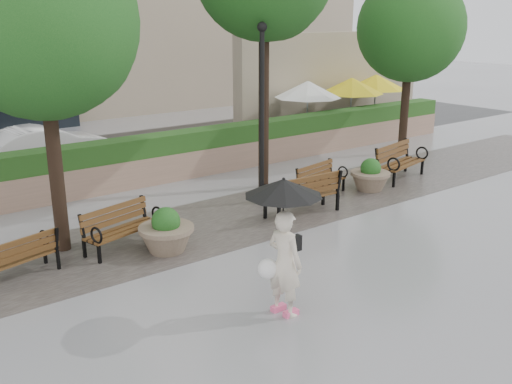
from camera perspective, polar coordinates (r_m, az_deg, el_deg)
ground at (r=11.71m, az=9.01°, el=-5.88°), size 100.00×100.00×0.00m
cobble_strip at (r=13.79m, az=-0.00°, el=-2.09°), size 28.00×3.20×0.01m
hedge_wall at (r=16.84m, az=-8.33°, el=3.57°), size 24.00×0.80×1.35m
cafe_wall at (r=24.72m, az=7.77°, el=10.95°), size 10.00×0.60×4.00m
cafe_hedge at (r=23.08m, az=10.61°, el=6.51°), size 8.00×0.50×0.90m
asphalt_street at (r=20.49m, az=-13.77°, el=3.74°), size 40.00×7.00×0.00m
bench_0 at (r=11.12m, az=-22.95°, el=-6.96°), size 1.64×0.99×0.83m
bench_1 at (r=11.93m, az=-13.16°, el=-4.34°), size 1.75×1.06×0.88m
bench_2 at (r=13.63m, az=4.67°, el=-1.07°), size 1.93×0.84×1.02m
bench_3 at (r=15.18m, az=6.53°, el=0.54°), size 1.64×0.91×0.83m
bench_4 at (r=17.16m, az=14.21°, el=2.24°), size 2.02×1.14×1.02m
planter_left at (r=11.57m, az=-8.94°, el=-4.22°), size 1.11×1.11×0.93m
planter_right at (r=15.83m, az=11.35°, el=1.39°), size 1.07×1.07×0.90m
lamppost at (r=14.12m, az=0.58°, el=6.59°), size 0.28×0.28×4.44m
tree_0 at (r=11.57m, az=-20.09°, el=15.12°), size 3.64×3.57×6.23m
tree_2 at (r=20.30m, az=15.29°, el=15.24°), size 3.60×3.53×5.99m
patio_umb_white at (r=21.51m, az=5.20°, el=10.14°), size 2.50×2.50×2.30m
patio_umb_yellow_a at (r=22.94m, az=9.55°, el=10.39°), size 2.50×2.50×2.30m
patio_umb_yellow_b at (r=24.56m, az=11.91°, el=10.68°), size 2.50×2.50×2.30m
car_right at (r=19.05m, az=-20.40°, el=4.25°), size 4.20×1.92×1.34m
pedestrian at (r=8.76m, az=2.81°, el=-4.21°), size 1.20×1.20×2.20m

